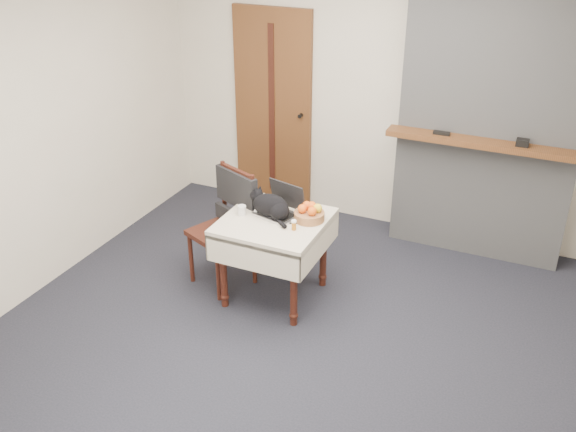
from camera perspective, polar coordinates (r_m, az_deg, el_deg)
name	(u,v)px	position (r m, az deg, el deg)	size (l,w,h in m)	color
ground	(305,333)	(4.90, 1.55, -10.40)	(4.50, 4.50, 0.00)	black
room_shell	(335,88)	(4.48, 4.19, 11.29)	(4.52, 4.01, 2.61)	beige
door	(273,110)	(6.48, -1.35, 9.39)	(0.82, 0.10, 2.00)	brown
chimney	(491,112)	(5.72, 17.63, 8.77)	(1.62, 0.48, 2.60)	gray
side_table	(274,232)	(5.00, -1.22, -1.44)	(0.78, 0.78, 0.70)	#36190E
laptop	(281,207)	(5.01, -0.61, 0.84)	(0.39, 0.35, 0.24)	#B7B7BC
cat	(271,206)	(4.95, -1.49, 0.88)	(0.41, 0.28, 0.21)	black
cream_jar	(242,210)	(5.02, -4.12, 0.52)	(0.07, 0.07, 0.08)	silver
pill_bottle	(294,225)	(4.78, 0.53, -0.80)	(0.04, 0.04, 0.08)	#A55E14
fruit_basket	(310,213)	(4.92, 1.92, 0.23)	(0.24, 0.24, 0.13)	#92603A
desk_clutter	(300,219)	(4.94, 1.06, -0.30)	(0.15, 0.02, 0.01)	black
chair	(230,212)	(5.24, -5.17, 0.40)	(0.58, 0.57, 0.99)	#36190E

